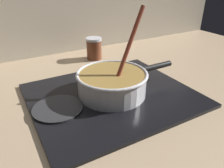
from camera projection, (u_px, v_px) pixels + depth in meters
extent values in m
cube|color=#9E8466|center=(121.00, 151.00, 0.57)|extent=(2.40, 1.60, 0.04)
cube|color=#B2A893|center=(36.00, 1.00, 1.05)|extent=(2.40, 0.02, 0.55)
cube|color=black|center=(112.00, 95.00, 0.78)|extent=(0.56, 0.48, 0.01)
torus|color=#592D0C|center=(112.00, 93.00, 0.78)|extent=(0.18, 0.18, 0.01)
cylinder|color=#262628|center=(58.00, 108.00, 0.69)|extent=(0.16, 0.16, 0.01)
cylinder|color=silver|center=(112.00, 84.00, 0.76)|extent=(0.24, 0.24, 0.08)
cylinder|color=olive|center=(112.00, 83.00, 0.76)|extent=(0.23, 0.23, 0.07)
torus|color=silver|center=(112.00, 74.00, 0.75)|extent=(0.25, 0.25, 0.01)
cylinder|color=black|center=(155.00, 67.00, 0.84)|extent=(0.14, 0.02, 0.02)
cylinder|color=#E5CC7A|center=(134.00, 77.00, 0.75)|extent=(0.03, 0.03, 0.01)
cylinder|color=#E5CC7A|center=(113.00, 77.00, 0.75)|extent=(0.03, 0.03, 0.01)
cylinder|color=#EDD88C|center=(90.00, 73.00, 0.77)|extent=(0.03, 0.03, 0.01)
cylinder|color=#EDD88C|center=(125.00, 74.00, 0.77)|extent=(0.03, 0.03, 0.01)
cylinder|color=#E5CC7A|center=(115.00, 70.00, 0.80)|extent=(0.04, 0.04, 0.01)
cylinder|color=maroon|center=(130.00, 44.00, 0.72)|extent=(0.13, 0.04, 0.24)
cube|color=brown|center=(117.00, 80.00, 0.73)|extent=(0.05, 0.04, 0.01)
cylinder|color=brown|center=(94.00, 50.00, 1.11)|extent=(0.08, 0.08, 0.10)
cylinder|color=#B2B2B7|center=(94.00, 39.00, 1.08)|extent=(0.08, 0.08, 0.01)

